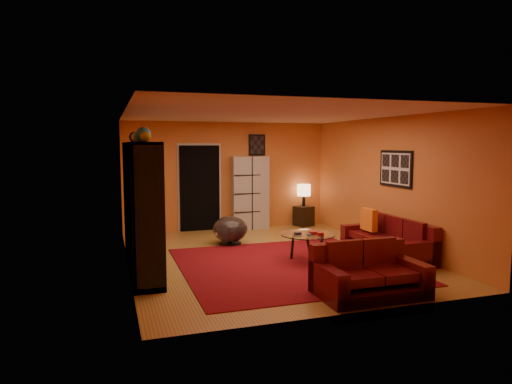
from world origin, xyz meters
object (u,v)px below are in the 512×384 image
object	(u,v)px
coffee_table	(308,237)
side_table	(304,216)
entertainment_unit	(141,205)
bowl_chair	(230,229)
table_lamp	(304,191)
storage_cabinet	(250,193)
sofa	(390,241)
tv	(144,210)
loveseat	(367,274)

from	to	relation	value
coffee_table	side_table	xyz separation A→B (m)	(1.38, 3.27, -0.19)
entertainment_unit	bowl_chair	distance (m)	2.35
coffee_table	table_lamp	xyz separation A→B (m)	(1.38, 3.27, 0.46)
coffee_table	storage_cabinet	xyz separation A→B (m)	(-0.04, 3.32, 0.45)
entertainment_unit	sofa	distance (m)	4.52
sofa	coffee_table	size ratio (longest dim) A/B	2.05
storage_cabinet	side_table	bearing A→B (deg)	0.75
sofa	side_table	bearing A→B (deg)	92.38
bowl_chair	table_lamp	size ratio (longest dim) A/B	1.30
side_table	table_lamp	world-z (taller)	table_lamp
sofa	storage_cabinet	size ratio (longest dim) A/B	1.11
side_table	bowl_chair	bearing A→B (deg)	-146.92
tv	side_table	xyz separation A→B (m)	(4.15, 2.73, -0.72)
entertainment_unit	coffee_table	distance (m)	2.94
table_lamp	tv	bearing A→B (deg)	-146.67
storage_cabinet	bowl_chair	world-z (taller)	storage_cabinet
tv	table_lamp	world-z (taller)	tv
sofa	coffee_table	bearing A→B (deg)	172.90
storage_cabinet	bowl_chair	distance (m)	1.91
storage_cabinet	sofa	bearing A→B (deg)	-62.26
coffee_table	side_table	world-z (taller)	side_table
sofa	side_table	size ratio (longest dim) A/B	3.94
sofa	table_lamp	size ratio (longest dim) A/B	3.55
sofa	bowl_chair	xyz separation A→B (m)	(-2.54, 1.92, 0.03)
entertainment_unit	storage_cabinet	bearing A→B (deg)	45.18
tv	sofa	size ratio (longest dim) A/B	0.44
loveseat	storage_cabinet	distance (m)	5.25
loveseat	bowl_chair	distance (m)	3.78
loveseat	bowl_chair	bearing A→B (deg)	15.19
storage_cabinet	table_lamp	xyz separation A→B (m)	(1.42, -0.05, 0.01)
coffee_table	bowl_chair	bearing A→B (deg)	118.76
storage_cabinet	bowl_chair	size ratio (longest dim) A/B	2.47
storage_cabinet	tv	bearing A→B (deg)	-131.73
entertainment_unit	side_table	distance (m)	5.09
sofa	storage_cabinet	distance (m)	3.89
table_lamp	entertainment_unit	bearing A→B (deg)	-146.80
bowl_chair	side_table	bearing A→B (deg)	33.08
sofa	storage_cabinet	world-z (taller)	storage_cabinet
coffee_table	storage_cabinet	size ratio (longest dim) A/B	0.54
tv	sofa	xyz separation A→B (m)	(4.36, -0.71, -0.68)
tv	coffee_table	distance (m)	2.88
sofa	table_lamp	world-z (taller)	table_lamp
entertainment_unit	loveseat	size ratio (longest dim) A/B	2.07
loveseat	storage_cabinet	xyz separation A→B (m)	(-0.07, 5.22, 0.60)
entertainment_unit	sofa	xyz separation A→B (m)	(4.41, -0.69, -0.76)
loveseat	side_table	world-z (taller)	loveseat
bowl_chair	side_table	world-z (taller)	bowl_chair
sofa	entertainment_unit	bearing A→B (deg)	170.11
side_table	table_lamp	distance (m)	0.65
storage_cabinet	table_lamp	distance (m)	1.42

